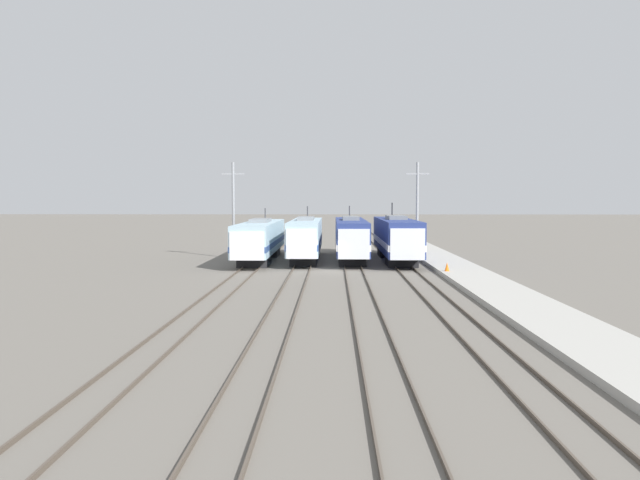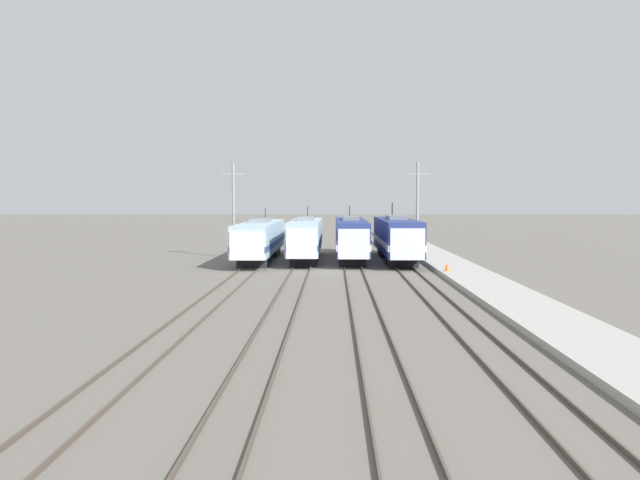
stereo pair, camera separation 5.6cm
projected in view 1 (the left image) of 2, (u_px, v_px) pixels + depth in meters
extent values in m
plane|color=#666059|center=(327.00, 270.00, 52.06)|extent=(400.00, 400.00, 0.00)
cube|color=#4C4238|center=(241.00, 269.00, 52.20)|extent=(0.07, 120.00, 0.15)
cube|color=#4C4238|center=(258.00, 269.00, 52.18)|extent=(0.07, 120.00, 0.15)
cube|color=#4C4238|center=(293.00, 269.00, 52.11)|extent=(0.07, 120.00, 0.15)
cube|color=#4C4238|center=(310.00, 269.00, 52.09)|extent=(0.07, 120.00, 0.15)
cube|color=#4C4238|center=(345.00, 270.00, 52.02)|extent=(0.07, 120.00, 0.15)
cube|color=#4C4238|center=(362.00, 270.00, 52.00)|extent=(0.07, 120.00, 0.15)
cube|color=#4C4238|center=(398.00, 270.00, 51.93)|extent=(0.07, 120.00, 0.15)
cube|color=#4C4238|center=(415.00, 270.00, 51.91)|extent=(0.07, 120.00, 0.15)
cube|color=#232326|center=(254.00, 260.00, 55.71)|extent=(2.63, 4.26, 0.95)
cube|color=#232326|center=(266.00, 251.00, 65.36)|extent=(2.63, 4.26, 0.95)
cube|color=#9EBCCC|center=(261.00, 236.00, 60.42)|extent=(3.09, 19.35, 2.78)
cube|color=navy|center=(261.00, 242.00, 60.45)|extent=(3.13, 19.39, 0.50)
cube|color=silver|center=(249.00, 245.00, 51.89)|extent=(2.84, 2.44, 2.36)
cube|color=black|center=(247.00, 240.00, 50.72)|extent=(2.42, 0.08, 0.66)
cube|color=gray|center=(261.00, 220.00, 60.32)|extent=(1.70, 4.84, 0.35)
cylinder|color=#38383D|center=(265.00, 214.00, 64.53)|extent=(0.12, 0.12, 1.30)
cube|color=#232326|center=(304.00, 259.00, 56.60)|extent=(2.38, 3.87, 0.95)
cube|color=#232326|center=(308.00, 251.00, 65.37)|extent=(2.38, 3.87, 0.95)
cube|color=#9EBCCC|center=(306.00, 235.00, 60.86)|extent=(2.80, 17.59, 2.96)
cube|color=navy|center=(306.00, 241.00, 60.90)|extent=(2.84, 17.63, 0.53)
cube|color=silver|center=(302.00, 243.00, 52.87)|extent=(2.58, 1.75, 2.52)
cube|color=black|center=(301.00, 237.00, 52.05)|extent=(2.19, 0.08, 0.70)
cube|color=gray|center=(306.00, 218.00, 60.75)|extent=(1.54, 4.40, 0.35)
cylinder|color=#38383D|center=(307.00, 213.00, 64.58)|extent=(0.12, 0.12, 1.32)
cube|color=black|center=(352.00, 259.00, 56.69)|extent=(2.43, 4.23, 0.95)
cube|color=black|center=(349.00, 251.00, 66.29)|extent=(2.43, 4.23, 0.95)
cube|color=navy|center=(351.00, 235.00, 61.37)|extent=(2.86, 19.24, 2.97)
cube|color=silver|center=(351.00, 241.00, 61.40)|extent=(2.90, 19.28, 0.54)
cube|color=silver|center=(353.00, 243.00, 52.73)|extent=(2.63, 2.11, 2.53)
cube|color=black|center=(354.00, 237.00, 51.73)|extent=(2.24, 0.08, 0.71)
cube|color=slate|center=(351.00, 218.00, 61.26)|extent=(1.57, 4.81, 0.35)
cylinder|color=#38383D|center=(349.00, 212.00, 65.45)|extent=(0.12, 0.12, 1.34)
cube|color=black|center=(401.00, 260.00, 55.83)|extent=(2.62, 4.16, 0.95)
cube|color=black|center=(391.00, 252.00, 65.26)|extent=(2.62, 4.16, 0.95)
cube|color=navy|center=(396.00, 235.00, 60.42)|extent=(3.09, 18.90, 3.07)
cube|color=silver|center=(396.00, 241.00, 60.46)|extent=(3.13, 18.94, 0.55)
cube|color=silver|center=(406.00, 243.00, 52.09)|extent=(2.84, 2.38, 2.61)
cube|color=black|center=(408.00, 237.00, 50.94)|extent=(2.41, 0.08, 0.73)
cube|color=slate|center=(396.00, 217.00, 60.31)|extent=(1.70, 4.73, 0.35)
cylinder|color=#38383D|center=(392.00, 210.00, 64.42)|extent=(0.12, 0.12, 1.58)
cylinder|color=gray|center=(233.00, 211.00, 62.55)|extent=(0.27, 0.27, 9.63)
cube|color=gray|center=(233.00, 174.00, 62.31)|extent=(2.28, 0.16, 0.16)
cylinder|color=gray|center=(417.00, 211.00, 62.17)|extent=(0.27, 0.27, 9.63)
cube|color=gray|center=(418.00, 174.00, 61.93)|extent=(2.28, 0.16, 0.16)
cube|color=#A8A59E|center=(457.00, 269.00, 51.83)|extent=(4.00, 120.00, 0.34)
cone|color=orange|center=(447.00, 267.00, 48.54)|extent=(0.37, 0.37, 0.68)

